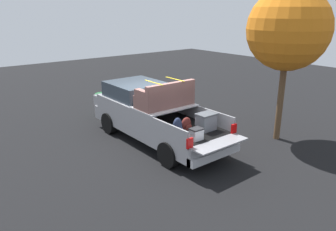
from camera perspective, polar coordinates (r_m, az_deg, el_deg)
The scene contains 4 objects.
ground_plane at distance 11.39m, azimuth -1.89°, elevation -4.53°, with size 40.00×40.00×0.00m, color black.
pickup_truck at distance 11.34m, azimuth -3.03°, elevation 0.50°, with size 6.05×2.06×2.23m.
tree_background at distance 11.47m, azimuth 20.33°, elevation 13.95°, with size 2.68×2.68×5.12m.
trash_can at distance 14.25m, azimuth -11.36°, elevation 1.92°, with size 0.60×0.60×0.98m.
Camera 1 is at (-8.44, 6.27, 4.39)m, focal length 34.79 mm.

